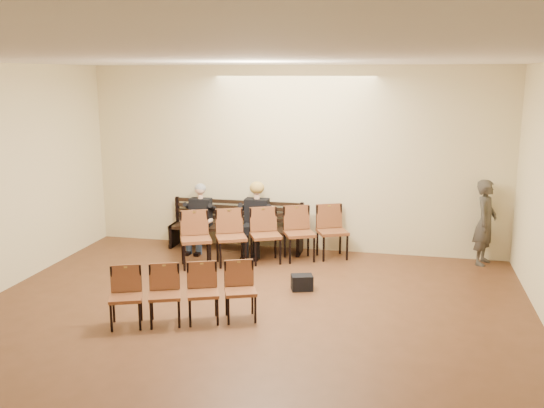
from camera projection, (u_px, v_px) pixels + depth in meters
The scene contains 11 objects.
ground at pixel (214, 365), 7.08m from camera, with size 10.00×10.00×0.00m, color brown.
room_walls at pixel (230, 141), 7.30m from camera, with size 8.02×10.01×3.51m.
bench at pixel (236, 238), 11.70m from camera, with size 2.60×0.90×0.45m, color black.
seated_man at pixel (199, 219), 11.66m from camera, with size 0.51×0.70×1.22m, color black, non-canonical shape.
seated_woman at pixel (256, 220), 11.41m from camera, with size 0.55×0.76×1.28m, color black, non-canonical shape.
laptop at pixel (197, 224), 11.45m from camera, with size 0.32×0.25×0.23m, color silver.
water_bottle at pixel (257, 227), 11.15m from camera, with size 0.07×0.07×0.24m, color silver.
bag at pixel (302, 283), 9.52m from camera, with size 0.33×0.23×0.24m, color black.
passerby at pixel (486, 216), 10.68m from camera, with size 0.64×0.42×1.76m, color #3B3730.
chair_row_front at pixel (266, 236), 10.87m from camera, with size 3.02×0.54×0.98m, color brown.
chair_row_back at pixel (184, 295), 8.21m from camera, with size 1.97×0.44×0.81m, color brown.
Camera 1 is at (2.09, -6.23, 3.33)m, focal length 40.00 mm.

